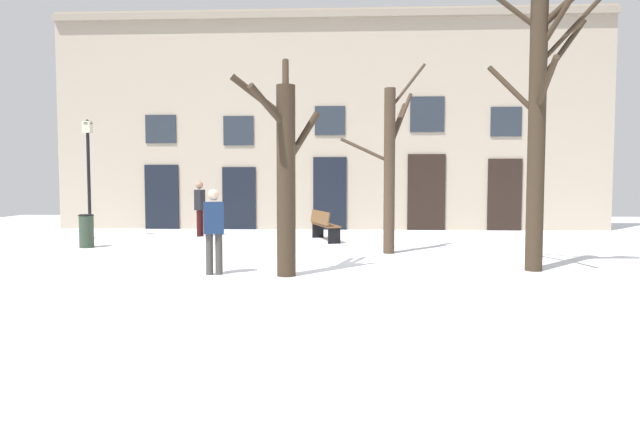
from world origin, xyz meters
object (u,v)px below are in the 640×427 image
person_near_bench (200,206)px  person_strolling (214,227)px  tree_foreground (285,168)px  bench_by_litter_bin (324,224)px  litter_bin (86,231)px  tree_left_of_center (390,165)px  tree_near_facade (539,120)px  streetlamp (88,166)px

person_near_bench → person_strolling: 7.45m
tree_foreground → bench_by_litter_bin: 6.29m
tree_foreground → bench_by_litter_bin: bearing=85.5°
tree_foreground → person_strolling: size_ratio=2.57×
bench_by_litter_bin → person_strolling: bearing=144.1°
litter_bin → person_strolling: (4.49, -4.02, 0.46)m
tree_foreground → person_near_bench: (-3.61, 7.15, -1.07)m
tree_left_of_center → person_strolling: size_ratio=2.86×
tree_foreground → tree_near_facade: (4.97, 0.78, 0.96)m
tree_foreground → bench_by_litter_bin: tree_foreground is taller
person_near_bench → person_strolling: size_ratio=1.08×
bench_by_litter_bin → person_strolling: person_strolling is taller
person_strolling → bench_by_litter_bin: bearing=60.4°
person_near_bench → person_strolling: bearing=26.9°
bench_by_litter_bin → litter_bin: bearing=88.9°
bench_by_litter_bin → streetlamp: bearing=68.2°
tree_left_of_center → litter_bin: 8.34m
tree_foreground → tree_left_of_center: tree_left_of_center is taller
streetlamp → person_near_bench: size_ratio=2.09×
tree_foreground → person_near_bench: 8.08m
streetlamp → tree_near_facade: bearing=-25.5°
person_strolling → streetlamp: bearing=118.4°
litter_bin → streetlamp: bearing=113.7°
tree_near_facade → bench_by_litter_bin: tree_near_facade is taller
person_near_bench → person_strolling: (2.21, -7.11, -0.08)m
tree_near_facade → bench_by_litter_bin: bearing=130.4°
bench_by_litter_bin → person_strolling: 6.33m
tree_left_of_center → streetlamp: tree_left_of_center is taller
tree_foreground → litter_bin: tree_foreground is taller
person_near_bench → tree_near_facade: bearing=63.1°
tree_near_facade → tree_left_of_center: (-2.74, 2.55, -0.81)m
streetlamp → person_strolling: bearing=-49.2°
streetlamp → bench_by_litter_bin: 7.66m
tree_near_facade → streetlamp: 13.24m
tree_left_of_center → person_strolling: tree_left_of_center is taller
person_strolling → tree_near_facade: bearing=-5.7°
tree_left_of_center → person_near_bench: 7.08m
tree_foreground → person_near_bench: tree_foreground is taller
person_strolling → litter_bin: bearing=125.8°
tree_near_facade → person_near_bench: 10.87m
tree_left_of_center → litter_bin: (-8.12, 0.73, -1.75)m
litter_bin → person_near_bench: person_near_bench is taller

